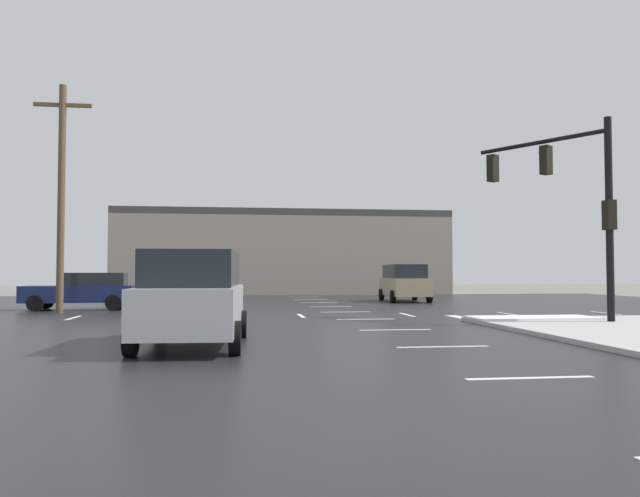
{
  "coord_description": "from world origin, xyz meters",
  "views": [
    {
      "loc": [
        -4.36,
        -22.93,
        1.59
      ],
      "look_at": [
        -0.52,
        5.84,
        2.72
      ],
      "focal_mm": 35.22,
      "sensor_mm": 36.0,
      "label": 1
    }
  ],
  "objects_px": {
    "traffic_signal_mast": "(570,190)",
    "suv_tan": "(404,282)",
    "utility_pole_far": "(61,193)",
    "sedan_navy": "(84,290)",
    "suv_silver": "(193,296)"
  },
  "relations": [
    {
      "from": "sedan_navy",
      "to": "suv_tan",
      "type": "height_order",
      "value": "suv_tan"
    },
    {
      "from": "suv_silver",
      "to": "utility_pole_far",
      "type": "height_order",
      "value": "utility_pole_far"
    },
    {
      "from": "traffic_signal_mast",
      "to": "suv_tan",
      "type": "relative_size",
      "value": 1.26
    },
    {
      "from": "suv_silver",
      "to": "suv_tan",
      "type": "relative_size",
      "value": 1.0
    },
    {
      "from": "utility_pole_far",
      "to": "suv_tan",
      "type": "bearing_deg",
      "value": 26.79
    },
    {
      "from": "suv_silver",
      "to": "suv_tan",
      "type": "bearing_deg",
      "value": -24.15
    },
    {
      "from": "suv_silver",
      "to": "sedan_navy",
      "type": "bearing_deg",
      "value": 24.22
    },
    {
      "from": "suv_silver",
      "to": "traffic_signal_mast",
      "type": "bearing_deg",
      "value": -64.48
    },
    {
      "from": "traffic_signal_mast",
      "to": "suv_tan",
      "type": "distance_m",
      "value": 15.55
    },
    {
      "from": "suv_tan",
      "to": "utility_pole_far",
      "type": "distance_m",
      "value": 18.34
    },
    {
      "from": "utility_pole_far",
      "to": "sedan_navy",
      "type": "bearing_deg",
      "value": 80.55
    },
    {
      "from": "sedan_navy",
      "to": "suv_tan",
      "type": "distance_m",
      "value": 16.74
    },
    {
      "from": "sedan_navy",
      "to": "suv_silver",
      "type": "bearing_deg",
      "value": 108.36
    },
    {
      "from": "sedan_navy",
      "to": "utility_pole_far",
      "type": "xyz_separation_m",
      "value": [
        -0.37,
        -2.24,
        3.87
      ]
    },
    {
      "from": "traffic_signal_mast",
      "to": "suv_silver",
      "type": "height_order",
      "value": "traffic_signal_mast"
    }
  ]
}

